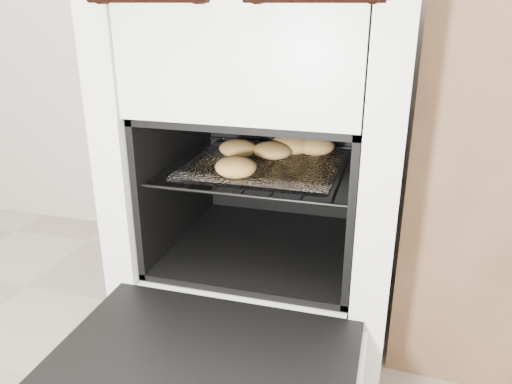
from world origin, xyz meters
TOP-DOWN VIEW (x-y plane):
  - stove at (0.14, 1.13)m, footprint 0.66×0.74m
  - oven_door at (0.14, 0.57)m, footprint 0.60×0.46m
  - oven_rack at (0.14, 1.06)m, footprint 0.48×0.46m
  - foil_sheet at (0.14, 1.04)m, footprint 0.38×0.33m
  - baked_rolls at (0.16, 1.09)m, footprint 0.31×0.36m

SIDE VIEW (x-z plane):
  - oven_door at x=0.14m, z-range 0.20..0.24m
  - oven_rack at x=0.14m, z-range 0.48..0.49m
  - foil_sheet at x=0.14m, z-range 0.48..0.49m
  - stove at x=0.14m, z-range -0.01..1.00m
  - baked_rolls at x=0.16m, z-range 0.49..0.54m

